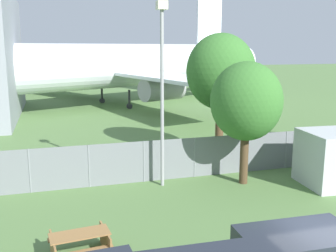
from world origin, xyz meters
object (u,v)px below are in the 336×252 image
tree_near_hangar (221,72)px  tree_left_of_cabin (246,102)px  picnic_bench_near_cabin (80,242)px  airplane (104,67)px

tree_near_hangar → tree_left_of_cabin: size_ratio=1.25×
tree_left_of_cabin → tree_near_hangar: bearing=80.0°
tree_near_hangar → picnic_bench_near_cabin: bearing=-132.7°
tree_near_hangar → airplane: bearing=100.5°
picnic_bench_near_cabin → tree_near_hangar: size_ratio=0.27×
airplane → tree_left_of_cabin: bearing=73.9°
tree_near_hangar → tree_left_of_cabin: tree_near_hangar is taller
airplane → tree_left_of_cabin: 26.08m
airplane → picnic_bench_near_cabin: bearing=58.2°
airplane → tree_near_hangar: 21.48m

